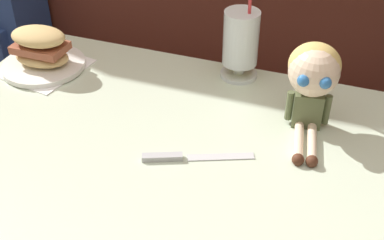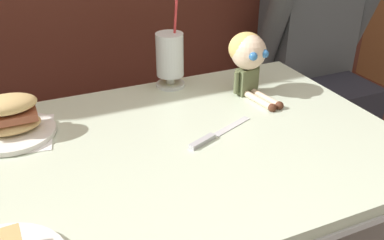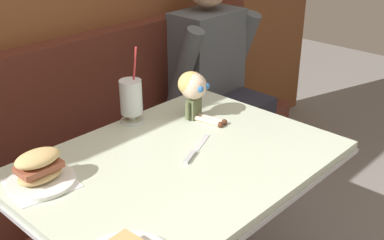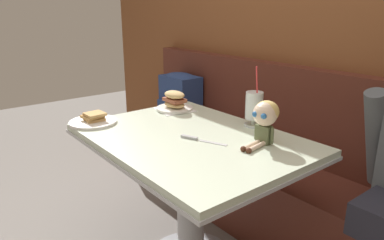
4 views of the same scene
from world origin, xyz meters
name	(u,v)px [view 3 (image 3 of 4)]	position (x,y,z in m)	size (l,w,h in m)	color
booth_bench	(85,190)	(0.00, 0.81, 0.33)	(2.60, 0.48, 1.00)	#512319
diner_table	(180,205)	(0.00, 0.18, 0.54)	(1.11, 0.81, 0.74)	beige
milkshake_glass	(131,99)	(0.08, 0.53, 0.84)	(0.10, 0.10, 0.32)	silver
sandwich_plate	(40,171)	(-0.42, 0.39, 0.79)	(0.23, 0.23, 0.12)	white
butter_knife	(193,153)	(0.06, 0.17, 0.74)	(0.22, 0.11, 0.01)	silver
seated_doll	(194,89)	(0.28, 0.38, 0.87)	(0.13, 0.23, 0.20)	#5B6642
diner_patron	(212,65)	(0.84, 0.76, 0.74)	(0.55, 0.48, 0.81)	#4C5156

